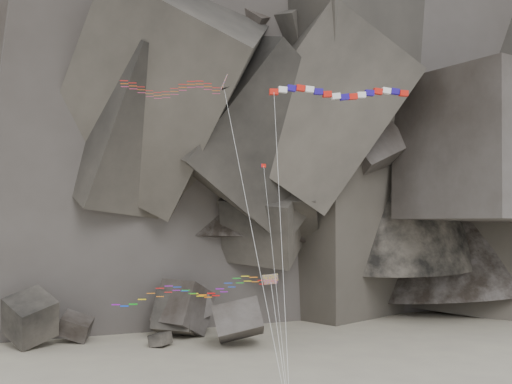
{
  "coord_description": "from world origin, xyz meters",
  "views": [
    {
      "loc": [
        0.92,
        -54.81,
        17.1
      ],
      "look_at": [
        3.93,
        6.0,
        19.22
      ],
      "focal_mm": 45.0,
      "sensor_mm": 36.0,
      "label": 1
    }
  ],
  "objects_px": {
    "delta_kite": "(167,88)",
    "banner_kite": "(339,93)",
    "pennant_kite": "(270,228)",
    "parafoil_kite": "(188,291)"
  },
  "relations": [
    {
      "from": "banner_kite",
      "to": "delta_kite",
      "type": "bearing_deg",
      "value": -175.38
    },
    {
      "from": "delta_kite",
      "to": "parafoil_kite",
      "type": "xyz_separation_m",
      "value": [
        2.01,
        -1.86,
        -17.98
      ]
    },
    {
      "from": "delta_kite",
      "to": "pennant_kite",
      "type": "bearing_deg",
      "value": -22.31
    },
    {
      "from": "banner_kite",
      "to": "pennant_kite",
      "type": "relative_size",
      "value": 1.39
    },
    {
      "from": "banner_kite",
      "to": "pennant_kite",
      "type": "height_order",
      "value": "banner_kite"
    },
    {
      "from": "banner_kite",
      "to": "parafoil_kite",
      "type": "relative_size",
      "value": 1.87
    },
    {
      "from": "parafoil_kite",
      "to": "pennant_kite",
      "type": "xyz_separation_m",
      "value": [
        6.97,
        -1.95,
        5.41
      ]
    },
    {
      "from": "parafoil_kite",
      "to": "pennant_kite",
      "type": "distance_m",
      "value": 9.04
    },
    {
      "from": "delta_kite",
      "to": "banner_kite",
      "type": "bearing_deg",
      "value": 10.27
    },
    {
      "from": "pennant_kite",
      "to": "parafoil_kite",
      "type": "bearing_deg",
      "value": 134.93
    }
  ]
}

